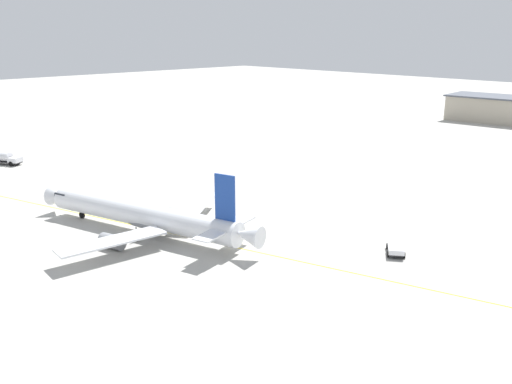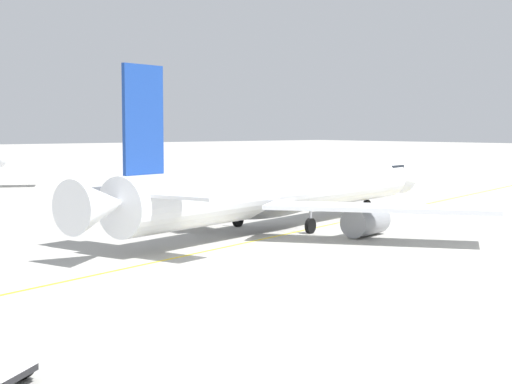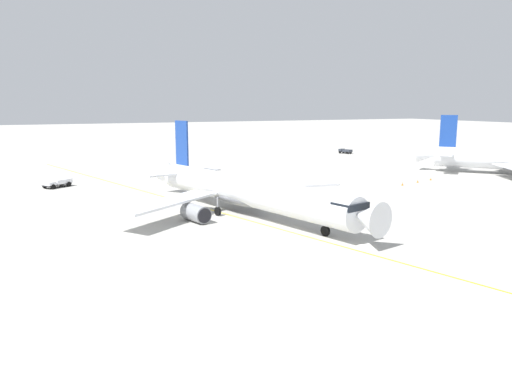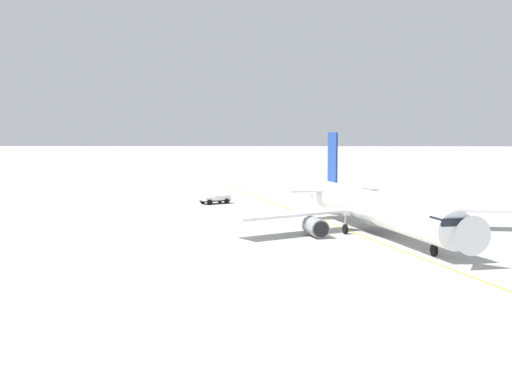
# 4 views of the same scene
# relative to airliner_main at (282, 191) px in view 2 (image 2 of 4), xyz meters

# --- Properties ---
(ground_plane) EXTENTS (600.00, 600.00, 0.00)m
(ground_plane) POSITION_rel_airliner_main_xyz_m (-1.60, 1.67, -2.77)
(ground_plane) COLOR #ADAAA3
(airliner_main) EXTENTS (32.80, 40.39, 11.16)m
(airliner_main) POSITION_rel_airliner_main_xyz_m (0.00, 0.00, 0.00)
(airliner_main) COLOR white
(airliner_main) RESTS_ON ground_plane
(ops_pickup_truck) EXTENTS (5.14, 5.27, 1.41)m
(ops_pickup_truck) POSITION_rel_airliner_main_xyz_m (27.70, -19.24, -1.96)
(ops_pickup_truck) COLOR #232326
(ops_pickup_truck) RESTS_ON ground_plane
(taxiway_centreline) EXTENTS (34.85, 122.50, 0.01)m
(taxiway_centreline) POSITION_rel_airliner_main_xyz_m (-3.20, 4.26, -2.77)
(taxiway_centreline) COLOR yellow
(taxiway_centreline) RESTS_ON ground_plane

